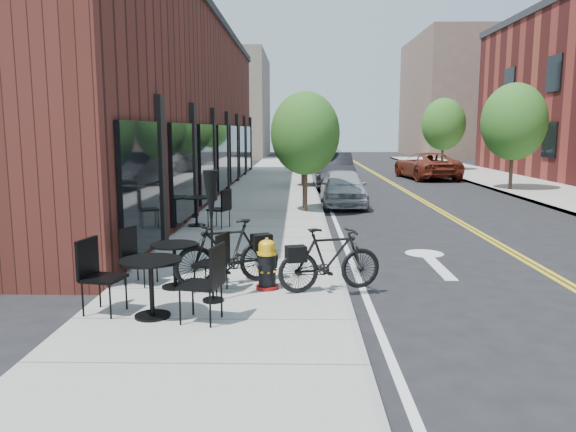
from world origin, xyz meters
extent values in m
plane|color=black|center=(0.00, 0.00, 0.00)|extent=(120.00, 120.00, 0.00)
cube|color=#9E9B93|center=(-2.00, 10.00, 0.06)|extent=(4.00, 70.00, 0.12)
cube|color=#491E17|center=(-6.50, 14.00, 3.50)|extent=(5.00, 28.00, 7.00)
cube|color=#726656|center=(-8.00, 48.00, 5.00)|extent=(8.00, 14.00, 10.00)
cube|color=brown|center=(16.00, 50.00, 6.00)|extent=(10.00, 16.00, 12.00)
cylinder|color=#382B1E|center=(-0.60, 9.00, 0.93)|extent=(0.16, 0.16, 1.61)
ellipsoid|color=#2E601E|center=(-0.60, 9.00, 2.61)|extent=(2.20, 2.20, 2.64)
cylinder|color=#382B1E|center=(-0.60, 17.00, 0.96)|extent=(0.16, 0.16, 1.68)
ellipsoid|color=#2E601E|center=(-0.60, 17.00, 2.72)|extent=(2.30, 2.30, 2.76)
cylinder|color=#382B1E|center=(-0.60, 25.00, 0.91)|extent=(0.16, 0.16, 1.57)
ellipsoid|color=#2E601E|center=(-0.60, 25.00, 2.54)|extent=(2.10, 2.10, 2.52)
cylinder|color=#382B1E|center=(-0.60, 33.00, 0.98)|extent=(0.16, 0.16, 1.71)
ellipsoid|color=#2E601E|center=(-0.60, 33.00, 2.79)|extent=(2.40, 2.40, 2.88)
cylinder|color=#382B1E|center=(8.60, 16.00, 1.03)|extent=(0.16, 0.16, 1.82)
ellipsoid|color=#2E601E|center=(8.60, 16.00, 3.06)|extent=(2.80, 2.80, 3.36)
cylinder|color=#382B1E|center=(8.60, 28.00, 1.03)|extent=(0.16, 0.16, 1.82)
ellipsoid|color=#2E601E|center=(8.60, 28.00, 3.06)|extent=(2.80, 2.80, 3.36)
cylinder|color=maroon|center=(-1.33, 0.03, 0.15)|extent=(0.45, 0.45, 0.06)
cylinder|color=black|center=(-1.33, 0.03, 0.43)|extent=(0.35, 0.35, 0.56)
cylinder|color=gold|center=(-1.33, 0.03, 0.72)|extent=(0.39, 0.39, 0.04)
cylinder|color=gold|center=(-1.33, 0.03, 0.79)|extent=(0.34, 0.34, 0.13)
ellipsoid|color=gold|center=(-1.33, 0.03, 0.87)|extent=(0.33, 0.33, 0.16)
cylinder|color=gold|center=(-1.33, 0.03, 0.95)|extent=(0.06, 0.06, 0.06)
imported|color=black|center=(-2.01, 0.27, 0.68)|extent=(1.91, 1.25, 1.11)
imported|color=black|center=(-0.30, -0.07, 0.65)|extent=(1.82, 0.98, 1.05)
cylinder|color=black|center=(-2.87, 0.07, 0.14)|extent=(0.57, 0.57, 0.03)
cylinder|color=black|center=(-2.87, 0.07, 0.49)|extent=(0.08, 0.08, 0.71)
cylinder|color=black|center=(-2.87, 0.07, 0.85)|extent=(0.98, 0.98, 0.03)
cylinder|color=black|center=(-2.87, -1.42, 0.14)|extent=(0.60, 0.60, 0.03)
cylinder|color=black|center=(-2.87, -1.42, 0.53)|extent=(0.08, 0.08, 0.80)
cylinder|color=black|center=(-2.87, -1.42, 0.93)|extent=(1.03, 1.03, 0.03)
cylinder|color=black|center=(-3.60, 6.12, 0.14)|extent=(0.63, 0.63, 0.03)
cylinder|color=black|center=(-3.60, 6.12, 0.51)|extent=(0.09, 0.09, 0.77)
cylinder|color=black|center=(-3.60, 6.12, 0.90)|extent=(1.09, 1.09, 0.03)
cylinder|color=black|center=(-2.13, -0.68, 0.14)|extent=(0.33, 0.33, 0.04)
cylinder|color=black|center=(-2.13, -0.68, 1.12)|extent=(0.04, 0.04, 1.95)
cone|color=black|center=(-2.13, -0.68, 1.71)|extent=(0.24, 0.24, 0.86)
imported|color=#A9AEB2|center=(0.80, 11.12, 0.67)|extent=(1.60, 3.92, 1.33)
imported|color=black|center=(0.80, 17.48, 0.83)|extent=(1.82, 5.05, 1.65)
imported|color=#A7A7AC|center=(0.93, 24.81, 0.83)|extent=(2.95, 5.93, 1.65)
imported|color=maroon|center=(6.30, 22.36, 0.73)|extent=(3.11, 5.56, 1.47)
camera|label=1|loc=(-0.82, -8.99, 2.74)|focal=35.00mm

